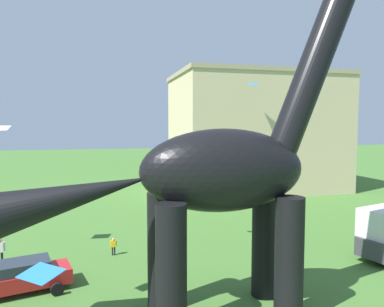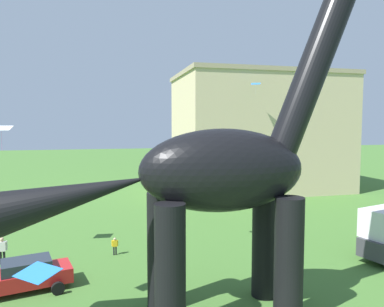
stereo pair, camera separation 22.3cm
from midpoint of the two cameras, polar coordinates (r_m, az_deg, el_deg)
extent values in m
cylinder|color=black|center=(18.32, 11.63, -13.39)|extent=(1.21, 1.21, 5.24)
cylinder|color=black|center=(16.37, 15.25, -15.65)|extent=(1.21, 1.21, 5.24)
cylinder|color=black|center=(16.87, -4.51, -14.89)|extent=(1.21, 1.21, 5.24)
cylinder|color=black|center=(14.74, -2.97, -17.82)|extent=(1.21, 1.21, 5.24)
ellipsoid|color=black|center=(15.53, 5.30, -2.61)|extent=(7.17, 3.09, 3.53)
cylinder|color=black|center=(17.90, 20.25, 16.26)|extent=(5.15, 1.32, 10.21)
cone|color=black|center=(14.84, -17.39, -6.28)|extent=(6.30, 1.76, 2.99)
cube|color=red|center=(20.79, -24.08, -17.19)|extent=(4.50, 2.74, 0.72)
cube|color=#232B35|center=(20.58, -24.13, -15.58)|extent=(2.58, 2.07, 0.52)
cylinder|color=black|center=(21.53, -19.34, -17.31)|extent=(0.65, 0.36, 0.62)
cylinder|color=black|center=(19.90, -19.86, -19.20)|extent=(0.65, 0.36, 0.62)
cylinder|color=black|center=(26.22, 25.63, -13.31)|extent=(0.84, 0.46, 0.80)
cylinder|color=black|center=(24.39, -11.83, -14.62)|extent=(0.09, 0.09, 0.55)
cylinder|color=black|center=(24.40, -11.50, -14.61)|extent=(0.09, 0.09, 0.55)
cube|color=yellow|center=(24.25, -11.68, -13.57)|extent=(0.30, 0.18, 0.39)
sphere|color=tan|center=(24.16, -11.69, -12.94)|extent=(0.17, 0.17, 0.17)
cylinder|color=yellow|center=(24.24, -12.10, -13.53)|extent=(0.07, 0.07, 0.37)
cylinder|color=yellow|center=(24.25, -11.27, -13.51)|extent=(0.07, 0.07, 0.37)
cylinder|color=black|center=(25.03, -27.46, -14.23)|extent=(0.13, 0.13, 0.80)
cylinder|color=black|center=(24.98, -27.01, -14.25)|extent=(0.13, 0.13, 0.80)
cube|color=silver|center=(24.80, -27.29, -12.74)|extent=(0.43, 0.27, 0.57)
sphere|color=tan|center=(24.69, -27.33, -11.83)|extent=(0.25, 0.25, 0.25)
cylinder|color=silver|center=(24.74, -26.72, -12.69)|extent=(0.11, 0.11, 0.54)
cube|color=#287AE5|center=(10.55, -22.34, -16.79)|extent=(1.26, 1.25, 0.15)
cube|color=orange|center=(24.84, 2.46, -1.04)|extent=(0.86, 0.83, 0.26)
cylinder|color=red|center=(24.89, 2.46, -2.10)|extent=(0.01, 0.01, 0.72)
cube|color=#287AE5|center=(39.00, 10.10, 10.67)|extent=(1.16, 1.06, 0.25)
cylinder|color=white|center=(38.94, 10.08, 9.78)|extent=(0.01, 0.01, 0.94)
cube|color=white|center=(25.50, -27.42, 3.55)|extent=(1.32, 1.01, 0.30)
cylinder|color=pink|center=(25.52, -27.35, 1.75)|extent=(0.01, 0.01, 1.23)
cube|color=#CCB78E|center=(47.89, 10.44, 3.01)|extent=(20.20, 13.42, 14.14)
cube|color=tan|center=(48.28, 10.57, 11.73)|extent=(20.60, 13.69, 0.50)
camera|label=1|loc=(0.11, -89.62, 0.03)|focal=34.19mm
camera|label=2|loc=(0.11, 90.38, -0.03)|focal=34.19mm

